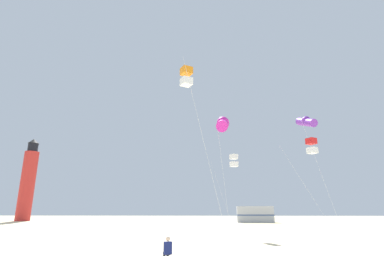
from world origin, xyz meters
TOP-DOWN VIEW (x-y plane):
  - kite_flyer_standing at (0.10, 7.39)m, footprint 0.45×0.56m
  - kite_box_white at (4.66, 20.65)m, footprint 2.57×2.57m
  - kite_box_scarlet at (9.82, 15.07)m, footprint 2.92×2.92m
  - kite_tube_violet at (10.83, 18.33)m, footprint 2.69×2.91m
  - kite_tube_magenta at (3.01, 11.25)m, footprint 1.04×2.57m
  - kite_box_orange at (0.78, 9.61)m, footprint 2.76×2.76m
  - lighthouse_distant at (-34.17, 53.67)m, footprint 2.80×2.80m
  - rv_van_silver at (11.23, 48.75)m, footprint 6.57×2.71m

SIDE VIEW (x-z plane):
  - kite_flyer_standing at x=0.10m, z-range 0.03..1.19m
  - rv_van_silver at x=11.23m, z-range -0.01..2.79m
  - kite_box_white at x=4.66m, z-range 3.04..10.28m
  - kite_box_scarlet at x=9.82m, z-range 3.12..10.54m
  - kite_tube_magenta at x=3.01m, z-range 3.38..11.54m
  - lighthouse_distant at x=-34.17m, z-range -0.56..16.24m
  - kite_tube_violet at x=10.83m, z-range 4.48..14.86m
  - kite_box_orange at x=0.78m, z-range 4.69..15.25m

